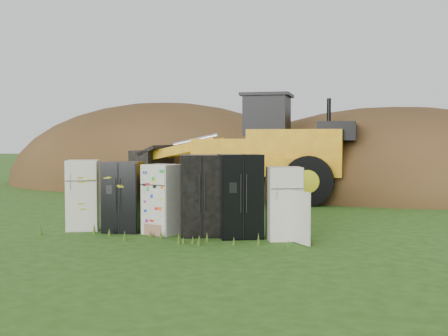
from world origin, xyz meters
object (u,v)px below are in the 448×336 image
(fridge_black_side, at_px, (123,197))
(fridge_dark_mid, at_px, (201,195))
(fridge_sticker, at_px, (162,199))
(fridge_black_right, at_px, (240,196))
(wheel_loader, at_px, (241,147))
(fridge_open_door, at_px, (284,203))
(fridge_leftmost, at_px, (83,195))

(fridge_black_side, xyz_separation_m, fridge_dark_mid, (1.95, -0.03, 0.09))
(fridge_sticker, relative_size, fridge_black_right, 0.87)
(fridge_black_right, bearing_deg, wheel_loader, 79.21)
(fridge_open_door, height_order, wheel_loader, wheel_loader)
(wheel_loader, bearing_deg, fridge_leftmost, -107.28)
(fridge_black_right, distance_m, fridge_open_door, 1.00)
(fridge_dark_mid, bearing_deg, fridge_open_door, -20.30)
(fridge_leftmost, distance_m, fridge_black_right, 3.93)
(fridge_leftmost, xyz_separation_m, fridge_dark_mid, (3.02, -0.04, 0.08))
(fridge_open_door, distance_m, wheel_loader, 8.10)
(wheel_loader, bearing_deg, fridge_black_side, -99.52)
(fridge_sticker, distance_m, fridge_black_right, 1.86)
(wheel_loader, bearing_deg, fridge_black_right, -78.04)
(fridge_black_side, height_order, fridge_black_right, fridge_black_right)
(fridge_dark_mid, height_order, fridge_black_right, fridge_black_right)
(fridge_sticker, height_order, fridge_black_right, fridge_black_right)
(fridge_sticker, relative_size, fridge_open_door, 1.02)
(fridge_black_side, height_order, fridge_open_door, fridge_black_side)
(fridge_open_door, bearing_deg, fridge_sticker, 160.95)
(fridge_black_side, relative_size, fridge_sticker, 1.03)
(fridge_leftmost, relative_size, fridge_black_right, 0.91)
(fridge_leftmost, height_order, fridge_black_side, fridge_leftmost)
(fridge_leftmost, xyz_separation_m, fridge_sticker, (2.07, -0.06, -0.04))
(wheel_loader, bearing_deg, fridge_sticker, -91.91)
(fridge_black_side, xyz_separation_m, fridge_sticker, (1.00, -0.05, -0.03))
(fridge_black_right, distance_m, wheel_loader, 7.80)
(fridge_leftmost, height_order, fridge_dark_mid, fridge_dark_mid)
(fridge_black_side, bearing_deg, fridge_open_door, -7.23)
(fridge_leftmost, bearing_deg, fridge_black_right, -22.70)
(fridge_black_side, relative_size, fridge_dark_mid, 0.91)
(fridge_black_side, height_order, wheel_loader, wheel_loader)
(fridge_black_side, bearing_deg, fridge_leftmost, 172.84)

